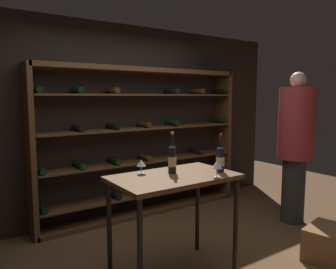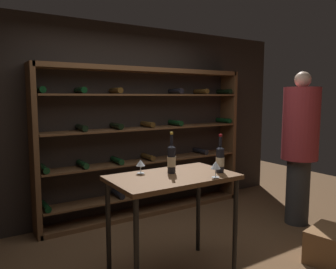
# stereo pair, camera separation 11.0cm
# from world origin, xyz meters

# --- Properties ---
(ground_plane) EXTENTS (9.39, 9.39, 0.00)m
(ground_plane) POSITION_xyz_m (0.00, 0.00, 0.00)
(ground_plane) COLOR brown
(back_wall) EXTENTS (5.71, 0.10, 2.62)m
(back_wall) POSITION_xyz_m (0.00, 1.70, 1.31)
(back_wall) COLOR black
(back_wall) RESTS_ON ground
(wine_rack) EXTENTS (3.05, 0.32, 2.04)m
(wine_rack) POSITION_xyz_m (0.38, 1.49, 1.02)
(wine_rack) COLOR brown
(wine_rack) RESTS_ON ground
(tasting_table) EXTENTS (1.12, 0.66, 0.95)m
(tasting_table) POSITION_xyz_m (-0.23, -0.09, 0.84)
(tasting_table) COLOR brown
(tasting_table) RESTS_ON ground
(person_guest_khaki) EXTENTS (0.46, 0.45, 1.96)m
(person_guest_khaki) POSITION_xyz_m (1.84, 0.11, 1.09)
(person_guest_khaki) COLOR #2F2F2F
(person_guest_khaki) RESTS_ON ground
(wine_crate) EXTENTS (0.54, 0.43, 0.33)m
(wine_crate) POSITION_xyz_m (1.25, -0.70, 0.17)
(wine_crate) COLOR brown
(wine_crate) RESTS_ON ground
(wine_bottle_green_slim) EXTENTS (0.08, 0.08, 0.38)m
(wine_bottle_green_slim) POSITION_xyz_m (-0.19, -0.01, 1.09)
(wine_bottle_green_slim) COLOR black
(wine_bottle_green_slim) RESTS_ON tasting_table
(wine_bottle_black_capsule) EXTENTS (0.08, 0.08, 0.36)m
(wine_bottle_black_capsule) POSITION_xyz_m (0.20, -0.22, 1.08)
(wine_bottle_black_capsule) COLOR black
(wine_bottle_black_capsule) RESTS_ON tasting_table
(wine_glass_stemmed_center) EXTENTS (0.08, 0.08, 0.13)m
(wine_glass_stemmed_center) POSITION_xyz_m (-0.44, 0.13, 1.04)
(wine_glass_stemmed_center) COLOR silver
(wine_glass_stemmed_center) RESTS_ON tasting_table
(wine_glass_stemmed_right) EXTENTS (0.09, 0.09, 0.15)m
(wine_glass_stemmed_right) POSITION_xyz_m (0.04, -0.35, 1.06)
(wine_glass_stemmed_right) COLOR silver
(wine_glass_stemmed_right) RESTS_ON tasting_table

